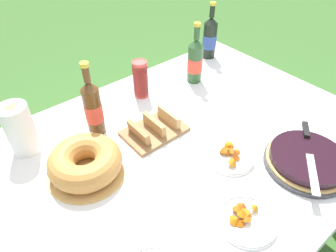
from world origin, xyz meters
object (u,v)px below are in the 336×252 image
at_px(berry_tart, 307,161).
at_px(cup_stack, 140,79).
at_px(bundt_cake, 85,162).
at_px(paper_towel_roll, 20,129).
at_px(snack_plate_left, 230,156).
at_px(cider_bottle_amber, 93,108).
at_px(bread_board, 154,128).
at_px(cider_bottle_green, 195,61).
at_px(juice_bottle_red, 210,38).
at_px(snack_plate_right, 246,219).
at_px(serving_knife, 309,149).

xyz_separation_m(berry_tart, cup_stack, (-0.21, 0.78, 0.07)).
bearing_deg(bundt_cake, paper_towel_roll, 116.02).
bearing_deg(snack_plate_left, cider_bottle_amber, 124.14).
bearing_deg(bread_board, berry_tart, -57.76).
bearing_deg(cider_bottle_green, bread_board, -154.78).
relative_size(cider_bottle_amber, juice_bottle_red, 1.03).
distance_m(bundt_cake, cup_stack, 0.53).
bearing_deg(paper_towel_roll, juice_bottle_red, 4.83).
relative_size(snack_plate_left, paper_towel_roll, 0.90).
distance_m(cup_stack, snack_plate_right, 0.81).
distance_m(bundt_cake, cider_bottle_amber, 0.24).
bearing_deg(serving_knife, cider_bottle_amber, -88.08).
xyz_separation_m(cup_stack, paper_towel_roll, (-0.58, -0.02, 0.01)).
relative_size(cider_bottle_green, snack_plate_left, 1.62).
xyz_separation_m(cider_bottle_green, paper_towel_roll, (-0.88, 0.05, -0.01)).
height_order(berry_tart, cup_stack, cup_stack).
bearing_deg(bundt_cake, snack_plate_left, -32.22).
height_order(cider_bottle_green, bread_board, cider_bottle_green).
relative_size(cup_stack, snack_plate_right, 0.98).
height_order(snack_plate_left, snack_plate_right, snack_plate_left).
bearing_deg(berry_tart, snack_plate_right, -178.74).
relative_size(serving_knife, paper_towel_roll, 1.46).
bearing_deg(serving_knife, snack_plate_right, -33.12).
bearing_deg(cider_bottle_green, juice_bottle_red, 29.48).
relative_size(cup_stack, paper_towel_roll, 0.88).
xyz_separation_m(cup_stack, cider_bottle_green, (0.30, -0.06, 0.02)).
relative_size(bundt_cake, paper_towel_roll, 1.40).
distance_m(bundt_cake, cider_bottle_green, 0.78).
bearing_deg(bundt_cake, cider_bottle_green, 15.96).
bearing_deg(juice_bottle_red, cup_stack, -171.94).
bearing_deg(cup_stack, cider_bottle_amber, -161.98).
xyz_separation_m(berry_tart, juice_bottle_red, (0.35, 0.86, 0.09)).
relative_size(cider_bottle_amber, snack_plate_left, 1.71).
height_order(serving_knife, snack_plate_right, serving_knife).
relative_size(bundt_cake, cup_stack, 1.58).
distance_m(cider_bottle_amber, paper_towel_roll, 0.29).
height_order(cider_bottle_amber, paper_towel_roll, cider_bottle_amber).
distance_m(snack_plate_left, snack_plate_right, 0.28).
relative_size(cider_bottle_green, bread_board, 1.21).
bearing_deg(bundt_cake, juice_bottle_red, 19.62).
relative_size(berry_tart, cider_bottle_amber, 0.94).
distance_m(berry_tart, paper_towel_roll, 1.10).
bearing_deg(berry_tart, cup_stack, 104.76).
height_order(berry_tart, snack_plate_left, berry_tart).
bearing_deg(cider_bottle_amber, cider_bottle_green, 3.27).
bearing_deg(juice_bottle_red, serving_knife, -110.98).
height_order(snack_plate_right, bread_board, bread_board).
xyz_separation_m(serving_knife, cider_bottle_green, (0.07, 0.70, 0.05)).
bearing_deg(serving_knife, bread_board, -91.93).
xyz_separation_m(cider_bottle_amber, snack_plate_left, (0.32, -0.47, -0.11)).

